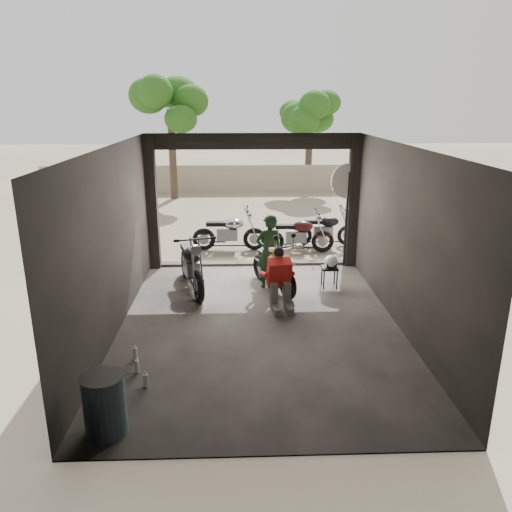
{
  "coord_description": "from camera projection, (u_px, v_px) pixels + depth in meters",
  "views": [
    {
      "loc": [
        -0.37,
        -8.26,
        3.91
      ],
      "look_at": [
        -0.04,
        0.6,
        1.14
      ],
      "focal_mm": 35.0,
      "sensor_mm": 36.0,
      "label": 1
    }
  ],
  "objects": [
    {
      "name": "tree_right",
      "position": [
        310.0,
        109.0,
        21.45
      ],
      "size": [
        2.2,
        2.2,
        5.0
      ],
      "color": "#382B1E",
      "rests_on": "ground"
    },
    {
      "name": "stool",
      "position": [
        330.0,
        270.0,
        10.79
      ],
      "size": [
        0.34,
        0.34,
        0.47
      ],
      "rotation": [
        0.0,
        0.0,
        0.25
      ],
      "color": "black",
      "rests_on": "ground"
    },
    {
      "name": "outside_bike_b",
      "position": [
        298.0,
        232.0,
        13.26
      ],
      "size": [
        1.7,
        0.72,
        1.14
      ],
      "primitive_type": null,
      "rotation": [
        0.0,
        0.0,
        1.55
      ],
      "color": "#420F14",
      "rests_on": "ground"
    },
    {
      "name": "sign_post",
      "position": [
        348.0,
        197.0,
        11.8
      ],
      "size": [
        0.84,
        0.08,
        2.53
      ],
      "rotation": [
        0.0,
        0.0,
        0.16
      ],
      "color": "black",
      "rests_on": "ground"
    },
    {
      "name": "boundary_wall",
      "position": [
        246.0,
        178.0,
        22.23
      ],
      "size": [
        18.0,
        0.3,
        1.2
      ],
      "primitive_type": "cube",
      "color": "gray",
      "rests_on": "ground"
    },
    {
      "name": "mechanic",
      "position": [
        280.0,
        282.0,
        9.57
      ],
      "size": [
        0.7,
        0.89,
        1.18
      ],
      "primitive_type": null,
      "rotation": [
        0.0,
        0.0,
        0.13
      ],
      "color": "red",
      "rests_on": "ground"
    },
    {
      "name": "left_bike",
      "position": [
        191.0,
        261.0,
        10.61
      ],
      "size": [
        1.26,
        2.06,
        1.3
      ],
      "primitive_type": null,
      "rotation": [
        0.0,
        0.0,
        0.26
      ],
      "color": "black",
      "rests_on": "ground"
    },
    {
      "name": "main_bike",
      "position": [
        274.0,
        265.0,
        10.64
      ],
      "size": [
        1.3,
        1.81,
        1.11
      ],
      "primitive_type": null,
      "rotation": [
        0.0,
        0.0,
        0.41
      ],
      "color": "white",
      "rests_on": "ground"
    },
    {
      "name": "outside_bike_a",
      "position": [
        229.0,
        229.0,
        13.46
      ],
      "size": [
        1.74,
        0.73,
        1.17
      ],
      "primitive_type": null,
      "rotation": [
        0.0,
        0.0,
        1.56
      ],
      "color": "black",
      "rests_on": "ground"
    },
    {
      "name": "garage",
      "position": [
        258.0,
        250.0,
        9.2
      ],
      "size": [
        7.0,
        7.13,
        3.2
      ],
      "color": "#2D2B28",
      "rests_on": "ground"
    },
    {
      "name": "tree_left",
      "position": [
        170.0,
        99.0,
        19.69
      ],
      "size": [
        2.2,
        2.2,
        5.6
      ],
      "color": "#382B1E",
      "rests_on": "ground"
    },
    {
      "name": "rider",
      "position": [
        269.0,
        252.0,
        10.68
      ],
      "size": [
        0.68,
        0.54,
        1.63
      ],
      "primitive_type": "imported",
      "rotation": [
        0.0,
        0.0,
        3.42
      ],
      "color": "black",
      "rests_on": "ground"
    },
    {
      "name": "oil_drum",
      "position": [
        105.0,
        406.0,
        6.01
      ],
      "size": [
        0.59,
        0.59,
        0.78
      ],
      "primitive_type": "cylinder",
      "rotation": [
        0.0,
        0.0,
        -0.2
      ],
      "color": "#405E6C",
      "rests_on": "ground"
    },
    {
      "name": "ground",
      "position": [
        259.0,
        326.0,
        9.06
      ],
      "size": [
        80.0,
        80.0,
        0.0
      ],
      "primitive_type": "plane",
      "color": "#7A6D56",
      "rests_on": "ground"
    },
    {
      "name": "helmet",
      "position": [
        331.0,
        261.0,
        10.71
      ],
      "size": [
        0.37,
        0.37,
        0.28
      ],
      "primitive_type": "ellipsoid",
      "rotation": [
        0.0,
        0.0,
        0.29
      ],
      "color": "white",
      "rests_on": "stool"
    },
    {
      "name": "outside_bike_c",
      "position": [
        325.0,
        227.0,
        13.89
      ],
      "size": [
        1.63,
        0.68,
        1.1
      ],
      "primitive_type": null,
      "rotation": [
        0.0,
        0.0,
        1.56
      ],
      "color": "black",
      "rests_on": "ground"
    }
  ]
}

